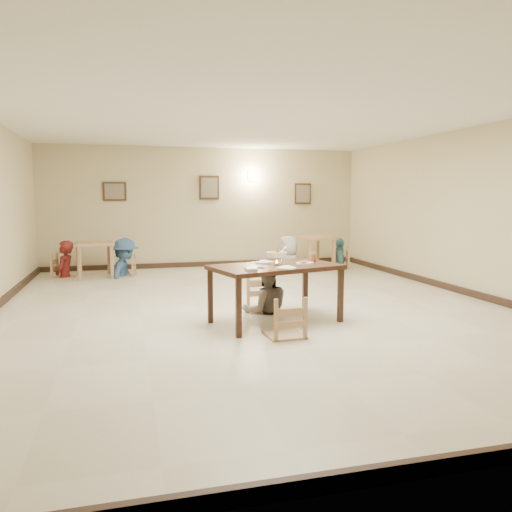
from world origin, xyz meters
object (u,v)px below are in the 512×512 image
object	(u,v)px
chair_far	(264,276)
bg_diner_a	(64,241)
bg_chair_rr	(339,249)
bg_chair_lr	(125,257)
drink_glass	(314,257)
bg_chair_ll	(64,255)
chair_near	(285,298)
bg_diner_c	(289,236)
bg_chair_rl	(289,249)
main_diner	(266,262)
main_table	(276,271)
bg_diner_d	(339,238)
bg_table_left	(95,248)
bg_table_right	(314,242)
bg_diner_b	(124,238)
curry_warmer	(277,255)

from	to	relation	value
chair_far	bg_diner_a	size ratio (longest dim) A/B	0.66
bg_chair_rr	bg_chair_lr	bearing A→B (deg)	-72.94
drink_glass	bg_chair_ll	xyz separation A→B (m)	(-3.99, 4.66, -0.38)
chair_near	drink_glass	xyz separation A→B (m)	(0.75, 0.93, 0.39)
drink_glass	bg_chair_lr	size ratio (longest dim) A/B	0.16
bg_chair_lr	bg_diner_c	size ratio (longest dim) A/B	0.53
chair_far	drink_glass	bearing A→B (deg)	-37.62
bg_diner_a	bg_chair_ll	bearing A→B (deg)	180.00
drink_glass	bg_chair_lr	bearing A→B (deg)	120.71
chair_near	bg_chair_rl	size ratio (longest dim) A/B	0.97
main_diner	bg_diner_a	distance (m)	5.40
main_table	chair_near	distance (m)	0.75
main_table	bg_diner_c	distance (m)	5.03
main_diner	bg_chair_rr	bearing A→B (deg)	-124.74
bg_chair_rr	bg_diner_c	size ratio (longest dim) A/B	0.59
chair_near	main_diner	size ratio (longest dim) A/B	0.64
chair_far	bg_chair_lr	distance (m)	4.53
main_diner	bg_chair_rl	world-z (taller)	main_diner
bg_diner_c	bg_diner_d	distance (m)	1.30
bg_chair_rr	drink_glass	bearing A→B (deg)	-10.05
bg_diner_d	chair_far	bearing A→B (deg)	152.82
bg_table_left	bg_diner_c	distance (m)	4.46
bg_table_right	bg_chair_lr	xyz separation A→B (m)	(-4.47, 0.07, -0.22)
bg_diner_b	bg_diner_c	distance (m)	3.82
main_table	chair_far	size ratio (longest dim) A/B	1.80
chair_near	bg_chair_rl	world-z (taller)	bg_chair_rl
bg_chair_rr	bg_chair_ll	bearing A→B (deg)	-73.51
bg_chair_ll	curry_warmer	bearing A→B (deg)	-135.05
bg_chair_rl	bg_diner_c	xyz separation A→B (m)	(-0.00, -0.00, 0.33)
drink_glass	bg_table_right	distance (m)	4.84
main_diner	bg_chair_rl	distance (m)	4.38
bg_chair_lr	bg_chair_rl	xyz separation A→B (m)	(3.82, -0.08, 0.07)
bg_table_left	bg_diner_d	xyz separation A→B (m)	(5.76, -0.15, 0.12)
main_diner	bg_table_right	xyz separation A→B (m)	(2.35, 4.04, -0.11)
bg_table_left	bg_table_right	world-z (taller)	bg_table_right
bg_chair_rl	bg_chair_rr	xyz separation A→B (m)	(1.30, -0.03, -0.02)
bg_table_right	chair_near	bearing A→B (deg)	-114.72
drink_glass	bg_chair_rr	bearing A→B (deg)	61.67
curry_warmer	bg_diner_a	distance (m)	5.94
chair_far	bg_chair_rr	xyz separation A→B (m)	(3.02, 3.91, -0.04)
chair_far	bg_diner_d	world-z (taller)	bg_diner_d
chair_near	bg_table_right	xyz separation A→B (m)	(2.50, 5.43, 0.17)
bg_diner_d	main_table	bearing A→B (deg)	157.35
main_table	curry_warmer	bearing A→B (deg)	-81.22
main_diner	drink_glass	size ratio (longest dim) A/B	10.57
chair_near	bg_diner_a	xyz separation A→B (m)	(-3.25, 5.59, 0.32)
bg_table_left	curry_warmer	bearing A→B (deg)	-60.84
chair_far	bg_table_left	bearing A→B (deg)	128.82
bg_table_left	main_table	bearing A→B (deg)	-60.82
bg_chair_rl	bg_chair_ll	bearing A→B (deg)	86.84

